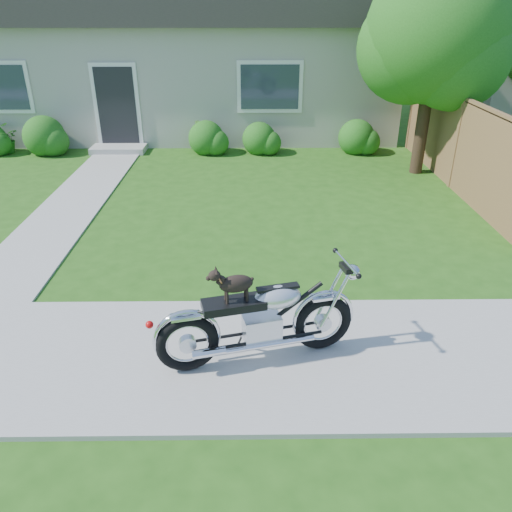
{
  "coord_description": "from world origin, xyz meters",
  "views": [
    {
      "loc": [
        1.98,
        -4.47,
        3.53
      ],
      "look_at": [
        2.05,
        1.0,
        0.75
      ],
      "focal_mm": 35.0,
      "sensor_mm": 36.0,
      "label": 1
    }
  ],
  "objects_px": {
    "motorcycle_with_dog": "(261,319)",
    "tree_near": "(442,39)",
    "potted_plant_left": "(4,139)",
    "house": "(185,53)",
    "potted_plant_right": "(202,137)",
    "fence": "(458,143)"
  },
  "relations": [
    {
      "from": "house",
      "to": "potted_plant_left",
      "type": "xyz_separation_m",
      "value": [
        -4.43,
        -3.44,
        -1.79
      ]
    },
    {
      "from": "house",
      "to": "potted_plant_right",
      "type": "xyz_separation_m",
      "value": [
        0.73,
        -3.44,
        -1.74
      ]
    },
    {
      "from": "motorcycle_with_dog",
      "to": "potted_plant_left",
      "type": "bearing_deg",
      "value": 113.09
    },
    {
      "from": "fence",
      "to": "house",
      "type": "bearing_deg",
      "value": 135.26
    },
    {
      "from": "fence",
      "to": "motorcycle_with_dog",
      "type": "height_order",
      "value": "fence"
    },
    {
      "from": "house",
      "to": "potted_plant_right",
      "type": "relative_size",
      "value": 15.21
    },
    {
      "from": "house",
      "to": "motorcycle_with_dog",
      "type": "xyz_separation_m",
      "value": [
        2.09,
        -12.07,
        -1.61
      ]
    },
    {
      "from": "house",
      "to": "fence",
      "type": "bearing_deg",
      "value": -44.74
    },
    {
      "from": "motorcycle_with_dog",
      "to": "tree_near",
      "type": "bearing_deg",
      "value": 46.22
    },
    {
      "from": "fence",
      "to": "potted_plant_right",
      "type": "distance_m",
      "value": 6.26
    },
    {
      "from": "tree_near",
      "to": "fence",
      "type": "bearing_deg",
      "value": -69.92
    },
    {
      "from": "tree_near",
      "to": "house",
      "type": "bearing_deg",
      "value": 138.3
    },
    {
      "from": "potted_plant_left",
      "to": "potted_plant_right",
      "type": "xyz_separation_m",
      "value": [
        5.15,
        0.0,
        0.05
      ]
    },
    {
      "from": "potted_plant_left",
      "to": "motorcycle_with_dog",
      "type": "distance_m",
      "value": 10.81
    },
    {
      "from": "tree_near",
      "to": "potted_plant_left",
      "type": "height_order",
      "value": "tree_near"
    },
    {
      "from": "tree_near",
      "to": "motorcycle_with_dog",
      "type": "relative_size",
      "value": 2.05
    },
    {
      "from": "house",
      "to": "tree_near",
      "type": "relative_size",
      "value": 2.81
    },
    {
      "from": "potted_plant_right",
      "to": "potted_plant_left",
      "type": "bearing_deg",
      "value": 180.0
    },
    {
      "from": "tree_near",
      "to": "potted_plant_left",
      "type": "distance_m",
      "value": 10.85
    },
    {
      "from": "potted_plant_left",
      "to": "potted_plant_right",
      "type": "relative_size",
      "value": 0.89
    },
    {
      "from": "fence",
      "to": "motorcycle_with_dog",
      "type": "distance_m",
      "value": 7.2
    },
    {
      "from": "tree_near",
      "to": "motorcycle_with_dog",
      "type": "distance_m",
      "value": 8.13
    }
  ]
}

